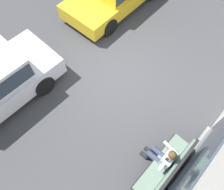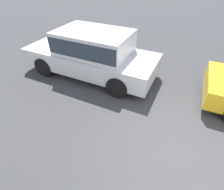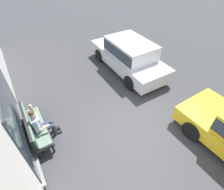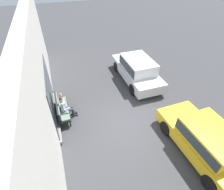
% 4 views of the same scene
% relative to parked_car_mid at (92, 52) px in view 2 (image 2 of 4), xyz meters
% --- Properties ---
extents(ground_plane, '(60.00, 60.00, 0.00)m').
position_rel_parked_car_mid_xyz_m(ground_plane, '(-3.28, 2.09, -0.84)').
color(ground_plane, '#38383A').
extents(parked_car_mid, '(4.54, 1.91, 1.55)m').
position_rel_parked_car_mid_xyz_m(parked_car_mid, '(0.00, 0.00, 0.00)').
color(parked_car_mid, silver).
rests_on(parked_car_mid, ground_plane).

